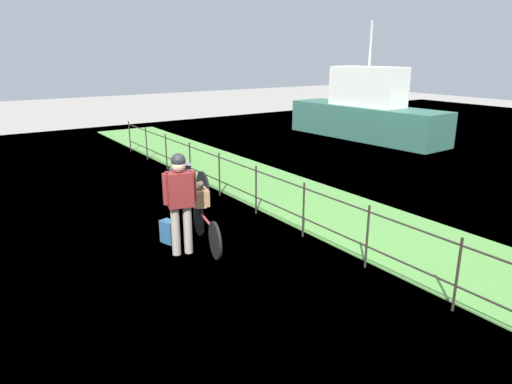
{
  "coord_description": "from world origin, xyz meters",
  "views": [
    {
      "loc": [
        5.9,
        -2.79,
        3.17
      ],
      "look_at": [
        -0.29,
        1.39,
        0.9
      ],
      "focal_mm": 32.29,
      "sensor_mm": 36.0,
      "label": 1
    }
  ],
  "objects_px": {
    "terrier_dog": "(199,185)",
    "mooring_bollard": "(173,176)",
    "wooden_crate": "(199,197)",
    "moored_boat_near": "(366,113)",
    "cyclist_person": "(180,195)",
    "backpack_on_paving": "(169,232)",
    "bicycle_parked": "(194,179)",
    "bicycle_main": "(206,228)"
  },
  "relations": [
    {
      "from": "mooring_bollard",
      "to": "bicycle_parked",
      "type": "relative_size",
      "value": 0.25
    },
    {
      "from": "bicycle_main",
      "to": "bicycle_parked",
      "type": "bearing_deg",
      "value": 157.09
    },
    {
      "from": "wooden_crate",
      "to": "cyclist_person",
      "type": "height_order",
      "value": "cyclist_person"
    },
    {
      "from": "wooden_crate",
      "to": "bicycle_parked",
      "type": "relative_size",
      "value": 0.21
    },
    {
      "from": "wooden_crate",
      "to": "backpack_on_paving",
      "type": "height_order",
      "value": "wooden_crate"
    },
    {
      "from": "wooden_crate",
      "to": "backpack_on_paving",
      "type": "distance_m",
      "value": 0.8
    },
    {
      "from": "terrier_dog",
      "to": "wooden_crate",
      "type": "bearing_deg",
      "value": 167.21
    },
    {
      "from": "wooden_crate",
      "to": "moored_boat_near",
      "type": "height_order",
      "value": "moored_boat_near"
    },
    {
      "from": "mooring_bollard",
      "to": "moored_boat_near",
      "type": "height_order",
      "value": "moored_boat_near"
    },
    {
      "from": "wooden_crate",
      "to": "cyclist_person",
      "type": "relative_size",
      "value": 0.21
    },
    {
      "from": "wooden_crate",
      "to": "mooring_bollard",
      "type": "bearing_deg",
      "value": 163.32
    },
    {
      "from": "wooden_crate",
      "to": "moored_boat_near",
      "type": "distance_m",
      "value": 11.28
    },
    {
      "from": "terrier_dog",
      "to": "bicycle_parked",
      "type": "relative_size",
      "value": 0.19
    },
    {
      "from": "wooden_crate",
      "to": "backpack_on_paving",
      "type": "relative_size",
      "value": 0.87
    },
    {
      "from": "terrier_dog",
      "to": "bicycle_parked",
      "type": "height_order",
      "value": "terrier_dog"
    },
    {
      "from": "terrier_dog",
      "to": "mooring_bollard",
      "type": "distance_m",
      "value": 3.73
    },
    {
      "from": "terrier_dog",
      "to": "mooring_bollard",
      "type": "height_order",
      "value": "terrier_dog"
    },
    {
      "from": "cyclist_person",
      "to": "moored_boat_near",
      "type": "xyz_separation_m",
      "value": [
        -5.84,
        10.46,
        -0.03
      ]
    },
    {
      "from": "wooden_crate",
      "to": "moored_boat_near",
      "type": "relative_size",
      "value": 0.05
    },
    {
      "from": "wooden_crate",
      "to": "moored_boat_near",
      "type": "xyz_separation_m",
      "value": [
        -5.4,
        9.9,
        0.22
      ]
    },
    {
      "from": "cyclist_person",
      "to": "backpack_on_paving",
      "type": "height_order",
      "value": "cyclist_person"
    },
    {
      "from": "terrier_dog",
      "to": "mooring_bollard",
      "type": "xyz_separation_m",
      "value": [
        -3.5,
        1.05,
        -0.77
      ]
    },
    {
      "from": "bicycle_main",
      "to": "terrier_dog",
      "type": "distance_m",
      "value": 0.74
    },
    {
      "from": "bicycle_main",
      "to": "mooring_bollard",
      "type": "xyz_separation_m",
      "value": [
        -3.85,
        1.13,
        -0.12
      ]
    },
    {
      "from": "cyclist_person",
      "to": "moored_boat_near",
      "type": "bearing_deg",
      "value": 119.18
    },
    {
      "from": "moored_boat_near",
      "to": "bicycle_parked",
      "type": "bearing_deg",
      "value": -71.86
    },
    {
      "from": "bicycle_main",
      "to": "terrier_dog",
      "type": "relative_size",
      "value": 5.03
    },
    {
      "from": "cyclist_person",
      "to": "backpack_on_paving",
      "type": "relative_size",
      "value": 4.21
    },
    {
      "from": "terrier_dog",
      "to": "moored_boat_near",
      "type": "height_order",
      "value": "moored_boat_near"
    },
    {
      "from": "cyclist_person",
      "to": "wooden_crate",
      "type": "bearing_deg",
      "value": 128.15
    },
    {
      "from": "wooden_crate",
      "to": "terrier_dog",
      "type": "distance_m",
      "value": 0.22
    },
    {
      "from": "backpack_on_paving",
      "to": "mooring_bollard",
      "type": "bearing_deg",
      "value": 137.04
    },
    {
      "from": "cyclist_person",
      "to": "terrier_dog",
      "type": "bearing_deg",
      "value": 126.86
    },
    {
      "from": "moored_boat_near",
      "to": "wooden_crate",
      "type": "bearing_deg",
      "value": -61.39
    },
    {
      "from": "bicycle_main",
      "to": "cyclist_person",
      "type": "height_order",
      "value": "cyclist_person"
    },
    {
      "from": "backpack_on_paving",
      "to": "moored_boat_near",
      "type": "relative_size",
      "value": 0.06
    },
    {
      "from": "mooring_bollard",
      "to": "terrier_dog",
      "type": "bearing_deg",
      "value": -16.65
    },
    {
      "from": "bicycle_parked",
      "to": "bicycle_main",
      "type": "bearing_deg",
      "value": -22.91
    },
    {
      "from": "bicycle_main",
      "to": "backpack_on_paving",
      "type": "relative_size",
      "value": 4.08
    },
    {
      "from": "cyclist_person",
      "to": "bicycle_parked",
      "type": "distance_m",
      "value": 3.49
    },
    {
      "from": "bicycle_main",
      "to": "wooden_crate",
      "type": "bearing_deg",
      "value": 167.21
    },
    {
      "from": "cyclist_person",
      "to": "moored_boat_near",
      "type": "distance_m",
      "value": 11.98
    }
  ]
}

